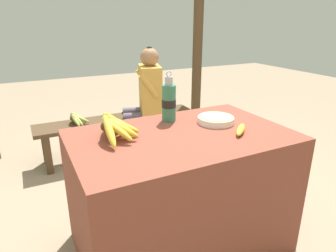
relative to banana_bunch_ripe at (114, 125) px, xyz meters
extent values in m
plane|color=gray|center=(0.35, -0.11, -0.81)|extent=(12.00, 12.00, 0.00)
cube|color=brown|center=(0.35, -0.11, -0.44)|extent=(1.20, 0.76, 0.74)
sphere|color=#4C381E|center=(-0.05, 0.00, 0.00)|extent=(0.05, 0.05, 0.05)
ellipsoid|color=gold|center=(-0.05, -0.08, 0.00)|extent=(0.04, 0.20, 0.15)
ellipsoid|color=gold|center=(0.00, -0.06, 0.00)|extent=(0.14, 0.18, 0.12)
ellipsoid|color=gold|center=(0.02, -0.04, 0.00)|extent=(0.19, 0.14, 0.13)
ellipsoid|color=gold|center=(0.03, -0.01, 0.00)|extent=(0.21, 0.09, 0.13)
ellipsoid|color=gold|center=(0.03, 0.02, 0.00)|extent=(0.20, 0.08, 0.15)
ellipsoid|color=gold|center=(0.01, 0.06, 0.01)|extent=(0.17, 0.16, 0.16)
ellipsoid|color=gold|center=(-0.01, 0.07, 0.00)|extent=(0.12, 0.18, 0.13)
ellipsoid|color=gold|center=(-0.03, 0.07, -0.01)|extent=(0.09, 0.19, 0.10)
cylinder|color=white|center=(0.62, -0.04, -0.06)|extent=(0.22, 0.22, 0.03)
torus|color=white|center=(0.62, -0.04, -0.04)|extent=(0.22, 0.22, 0.01)
cylinder|color=#D1B77A|center=(0.62, -0.04, -0.03)|extent=(0.19, 0.19, 0.01)
cylinder|color=#337556|center=(0.39, 0.13, 0.04)|extent=(0.09, 0.09, 0.22)
cylinder|color=black|center=(0.39, 0.13, 0.04)|extent=(0.09, 0.09, 0.05)
cylinder|color=#ADADB2|center=(0.39, 0.13, 0.18)|extent=(0.05, 0.05, 0.05)
torus|color=#ADADB2|center=(0.39, 0.13, 0.22)|extent=(0.04, 0.01, 0.04)
ellipsoid|color=gold|center=(0.65, -0.24, -0.05)|extent=(0.16, 0.15, 0.04)
cube|color=#4C3823|center=(0.43, 1.33, -0.43)|extent=(1.61, 0.32, 0.04)
cube|color=#4C3823|center=(-0.28, 1.21, -0.63)|extent=(0.06, 0.06, 0.36)
cube|color=#4C3823|center=(1.13, 1.21, -0.63)|extent=(0.06, 0.06, 0.36)
cube|color=#4C3823|center=(-0.28, 1.45, -0.63)|extent=(0.06, 0.06, 0.36)
cube|color=#4C3823|center=(1.13, 1.45, -0.63)|extent=(0.06, 0.06, 0.36)
cylinder|color=#564C60|center=(0.49, 1.28, -0.61)|extent=(0.09, 0.09, 0.39)
cylinder|color=#564C60|center=(0.61, 1.25, -0.41)|extent=(0.31, 0.17, 0.09)
cylinder|color=#564C60|center=(0.54, 1.46, -0.61)|extent=(0.09, 0.09, 0.39)
cylinder|color=#564C60|center=(0.66, 1.43, -0.41)|extent=(0.31, 0.17, 0.09)
cube|color=gold|center=(0.76, 1.30, -0.17)|extent=(0.29, 0.38, 0.50)
cylinder|color=gold|center=(0.69, 1.15, -0.08)|extent=(0.21, 0.12, 0.25)
cylinder|color=gold|center=(0.78, 1.46, -0.08)|extent=(0.21, 0.12, 0.25)
sphere|color=#9E704C|center=(0.76, 1.30, 0.17)|extent=(0.18, 0.18, 0.18)
sphere|color=black|center=(0.76, 1.30, 0.24)|extent=(0.07, 0.07, 0.07)
sphere|color=#4C381E|center=(-0.02, 1.33, -0.36)|extent=(0.05, 0.05, 0.05)
ellipsoid|color=#9EB24C|center=(0.00, 1.27, -0.36)|extent=(0.08, 0.17, 0.11)
ellipsoid|color=#9EB24C|center=(0.01, 1.27, -0.36)|extent=(0.12, 0.17, 0.12)
ellipsoid|color=#9EB24C|center=(0.04, 1.30, -0.36)|extent=(0.18, 0.11, 0.11)
ellipsoid|color=#9EB24C|center=(0.04, 1.33, -0.35)|extent=(0.15, 0.03, 0.13)
ellipsoid|color=#9EB24C|center=(0.03, 1.36, -0.36)|extent=(0.15, 0.12, 0.12)
ellipsoid|color=#9EB24C|center=(0.01, 1.39, -0.35)|extent=(0.10, 0.15, 0.13)
ellipsoid|color=#9EB24C|center=(-0.01, 1.39, -0.35)|extent=(0.06, 0.15, 0.13)
cylinder|color=#4C3823|center=(1.60, 1.77, 0.37)|extent=(0.12, 0.12, 2.37)
camera|label=1|loc=(-0.40, -1.44, 0.53)|focal=32.00mm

